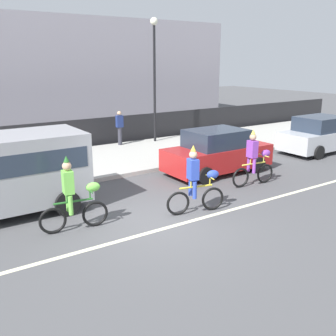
% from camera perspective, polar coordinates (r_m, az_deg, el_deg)
% --- Properties ---
extents(ground_plane, '(80.00, 80.00, 0.00)m').
position_cam_1_polar(ground_plane, '(10.44, -1.45, -7.68)').
color(ground_plane, '#4C4C4F').
extents(road_centre_line, '(36.00, 0.14, 0.01)m').
position_cam_1_polar(road_centre_line, '(10.06, 0.10, -8.59)').
color(road_centre_line, beige).
rests_on(road_centre_line, ground).
extents(sidewalk_curb, '(60.00, 5.00, 0.15)m').
position_cam_1_polar(sidewalk_curb, '(16.01, -14.05, 0.40)').
color(sidewalk_curb, '#ADAAA3').
rests_on(sidewalk_curb, ground).
extents(fence_line, '(40.00, 0.08, 1.40)m').
position_cam_1_polar(fence_line, '(18.57, -17.29, 4.19)').
color(fence_line, black).
rests_on(fence_line, ground).
extents(building_backdrop, '(28.00, 8.00, 6.55)m').
position_cam_1_polar(building_backdrop, '(26.67, -22.89, 12.50)').
color(building_backdrop, '#99939E').
rests_on(building_backdrop, ground).
extents(parade_cyclist_lime, '(1.71, 0.52, 1.92)m').
position_cam_1_polar(parade_cyclist_lime, '(9.90, -13.52, -4.23)').
color(parade_cyclist_lime, black).
rests_on(parade_cyclist_lime, ground).
extents(parade_cyclist_cobalt, '(1.69, 0.57, 1.92)m').
position_cam_1_polar(parade_cyclist_cobalt, '(10.74, 4.16, -2.26)').
color(parade_cyclist_cobalt, black).
rests_on(parade_cyclist_cobalt, ground).
extents(parade_cyclist_purple, '(1.72, 0.50, 1.92)m').
position_cam_1_polar(parade_cyclist_purple, '(13.41, 12.40, 1.01)').
color(parade_cyclist_purple, black).
rests_on(parade_cyclist_purple, ground).
extents(parked_car_silver, '(4.10, 1.92, 1.64)m').
position_cam_1_polar(parked_car_silver, '(19.27, 21.23, 4.47)').
color(parked_car_silver, '#B7BABF').
rests_on(parked_car_silver, ground).
extents(parked_car_red, '(4.10, 1.92, 1.64)m').
position_cam_1_polar(parked_car_red, '(14.70, 7.13, 2.26)').
color(parked_car_red, '#AD1E1E').
rests_on(parked_car_red, ground).
extents(street_lamp_post, '(0.36, 0.36, 5.86)m').
position_cam_1_polar(street_lamp_post, '(19.45, -1.99, 15.09)').
color(street_lamp_post, black).
rests_on(street_lamp_post, sidewalk_curb).
extents(pedestrian_onlooker, '(0.32, 0.20, 1.62)m').
position_cam_1_polar(pedestrian_onlooker, '(18.93, -7.03, 5.93)').
color(pedestrian_onlooker, '#33333D').
rests_on(pedestrian_onlooker, sidewalk_curb).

